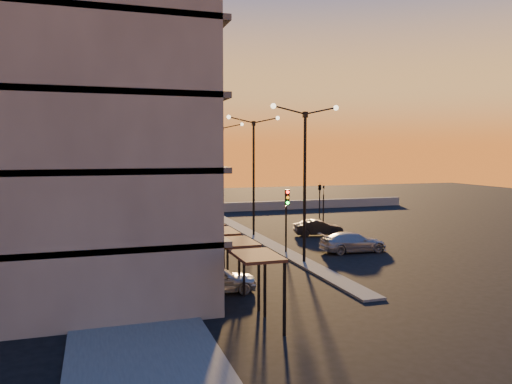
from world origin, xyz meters
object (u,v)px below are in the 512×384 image
(streetlamp_mid, at_px, (254,166))
(car_hatchback, at_px, (216,279))
(car_wagon, at_px, (353,242))
(traffic_light_main, at_px, (287,210))
(car_sedan, at_px, (318,228))

(streetlamp_mid, distance_m, car_hatchback, 16.51)
(streetlamp_mid, distance_m, car_wagon, 10.32)
(traffic_light_main, bearing_deg, car_sedan, 49.14)
(traffic_light_main, distance_m, car_sedan, 7.97)
(car_sedan, bearing_deg, traffic_light_main, 150.48)
(car_hatchback, distance_m, car_sedan, 17.36)
(streetlamp_mid, height_order, car_sedan, streetlamp_mid)
(car_hatchback, xyz_separation_m, car_wagon, (11.00, 6.48, -0.01))
(traffic_light_main, xyz_separation_m, car_hatchback, (-6.50, -7.22, -2.22))
(streetlamp_mid, relative_size, car_wagon, 2.08)
(car_sedan, bearing_deg, streetlamp_mid, 86.25)
(streetlamp_mid, bearing_deg, car_wagon, -60.23)
(streetlamp_mid, height_order, car_hatchback, streetlamp_mid)
(car_wagon, bearing_deg, traffic_light_main, 83.36)
(car_sedan, xyz_separation_m, car_wagon, (-0.50, -6.52, 0.04))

